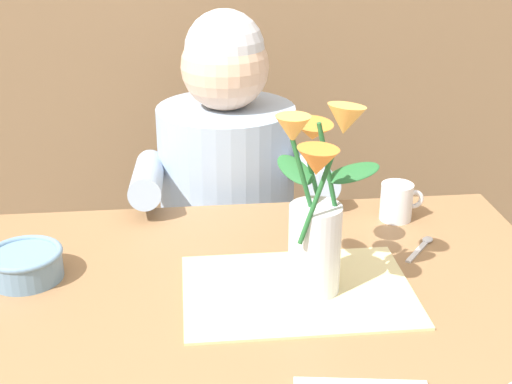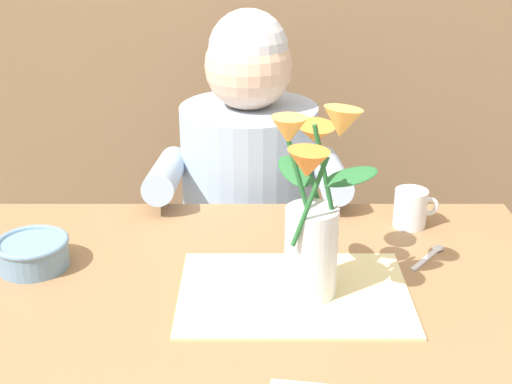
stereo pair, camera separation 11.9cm
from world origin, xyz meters
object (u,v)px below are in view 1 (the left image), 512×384
at_px(ceramic_bowl, 25,263).
at_px(seated_person, 228,232).
at_px(flower_vase, 316,211).
at_px(dinner_knife, 360,384).
at_px(tea_cup, 397,202).

bearing_deg(ceramic_bowl, seated_person, 51.60).
bearing_deg(ceramic_bowl, flower_vase, -11.05).
height_order(seated_person, dinner_knife, seated_person).
xyz_separation_m(flower_vase, ceramic_bowl, (-0.51, 0.10, -0.13)).
distance_m(seated_person, flower_vase, 0.69).
distance_m(seated_person, dinner_knife, 0.89).
xyz_separation_m(ceramic_bowl, tea_cup, (0.74, 0.17, 0.01)).
xyz_separation_m(seated_person, ceramic_bowl, (-0.40, -0.50, 0.21)).
distance_m(seated_person, tea_cup, 0.52).
relative_size(seated_person, flower_vase, 3.33).
bearing_deg(dinner_knife, seated_person, 107.30).
bearing_deg(ceramic_bowl, tea_cup, 13.26).
bearing_deg(ceramic_bowl, dinner_knife, -34.18).
bearing_deg(tea_cup, dinner_knife, -111.26).
bearing_deg(tea_cup, seated_person, 136.12).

